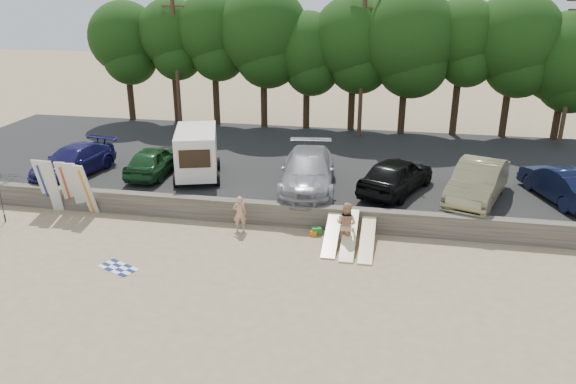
% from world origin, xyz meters
% --- Properties ---
extents(ground, '(120.00, 120.00, 0.00)m').
position_xyz_m(ground, '(0.00, 0.00, 0.00)').
color(ground, tan).
rests_on(ground, ground).
extents(seawall, '(44.00, 0.50, 1.00)m').
position_xyz_m(seawall, '(0.00, 3.00, 0.50)').
color(seawall, '#6B6356').
rests_on(seawall, ground).
extents(parking_lot, '(44.00, 14.50, 0.70)m').
position_xyz_m(parking_lot, '(0.00, 10.50, 0.35)').
color(parking_lot, '#282828').
rests_on(parking_lot, ground).
extents(treeline, '(33.51, 6.20, 9.21)m').
position_xyz_m(treeline, '(1.05, 17.52, 6.55)').
color(treeline, '#382616').
rests_on(treeline, parking_lot).
extents(utility_poles, '(25.80, 0.26, 9.00)m').
position_xyz_m(utility_poles, '(2.00, 16.00, 5.43)').
color(utility_poles, '#473321').
rests_on(utility_poles, parking_lot).
extents(box_trailer, '(3.04, 4.25, 2.46)m').
position_xyz_m(box_trailer, '(-5.41, 6.36, 2.08)').
color(box_trailer, white).
rests_on(box_trailer, parking_lot).
extents(car_0, '(2.92, 5.40, 1.49)m').
position_xyz_m(car_0, '(-11.72, 5.55, 1.44)').
color(car_0, '#18164E').
rests_on(car_0, parking_lot).
extents(car_1, '(1.83, 4.41, 1.50)m').
position_xyz_m(car_1, '(-7.76, 6.43, 1.45)').
color(car_1, '#17401C').
rests_on(car_1, parking_lot).
extents(car_2, '(3.11, 6.37, 1.79)m').
position_xyz_m(car_2, '(0.28, 5.74, 1.59)').
color(car_2, gray).
rests_on(car_2, parking_lot).
extents(car_3, '(3.91, 5.43, 1.72)m').
position_xyz_m(car_3, '(4.40, 6.14, 1.56)').
color(car_3, black).
rests_on(car_3, parking_lot).
extents(car_4, '(3.50, 5.70, 1.77)m').
position_xyz_m(car_4, '(7.97, 5.72, 1.59)').
color(car_4, olive).
rests_on(car_4, parking_lot).
extents(car_5, '(3.13, 5.08, 1.58)m').
position_xyz_m(car_5, '(11.74, 6.51, 1.49)').
color(car_5, black).
rests_on(car_5, parking_lot).
extents(surfboard_upright_0, '(0.51, 0.73, 2.53)m').
position_xyz_m(surfboard_upright_0, '(-11.49, 2.64, 1.26)').
color(surfboard_upright_0, silver).
rests_on(surfboard_upright_0, ground).
extents(surfboard_upright_1, '(0.55, 0.62, 2.56)m').
position_xyz_m(surfboard_upright_1, '(-10.94, 2.44, 1.28)').
color(surfboard_upright_1, silver).
rests_on(surfboard_upright_1, ground).
extents(surfboard_upright_2, '(0.58, 0.81, 2.52)m').
position_xyz_m(surfboard_upright_2, '(-10.35, 2.60, 1.26)').
color(surfboard_upright_2, silver).
rests_on(surfboard_upright_2, ground).
extents(surfboard_upright_3, '(0.55, 0.80, 2.52)m').
position_xyz_m(surfboard_upright_3, '(-9.81, 2.54, 1.26)').
color(surfboard_upright_3, silver).
rests_on(surfboard_upright_3, ground).
extents(surfboard_upright_4, '(0.60, 0.87, 2.51)m').
position_xyz_m(surfboard_upright_4, '(-9.24, 2.39, 1.25)').
color(surfboard_upright_4, silver).
rests_on(surfboard_upright_4, ground).
extents(surfboard_low_0, '(0.56, 2.90, 0.91)m').
position_xyz_m(surfboard_low_0, '(1.94, 1.54, 0.45)').
color(surfboard_low_0, beige).
rests_on(surfboard_low_0, ground).
extents(surfboard_low_1, '(0.56, 2.85, 1.06)m').
position_xyz_m(surfboard_low_1, '(2.66, 1.33, 0.53)').
color(surfboard_low_1, beige).
rests_on(surfboard_low_1, ground).
extents(surfboard_low_2, '(0.56, 2.93, 0.80)m').
position_xyz_m(surfboard_low_2, '(3.37, 1.34, 0.40)').
color(surfboard_low_2, beige).
rests_on(surfboard_low_2, ground).
extents(beachgoer_a, '(0.65, 0.52, 1.56)m').
position_xyz_m(beachgoer_a, '(-2.05, 2.06, 0.78)').
color(beachgoer_a, tan).
rests_on(beachgoer_a, ground).
extents(beachgoer_b, '(1.10, 1.00, 1.84)m').
position_xyz_m(beachgoer_b, '(2.50, 1.49, 0.92)').
color(beachgoer_b, tan).
rests_on(beachgoer_b, ground).
extents(cooler, '(0.46, 0.41, 0.32)m').
position_xyz_m(cooler, '(1.21, 2.26, 0.16)').
color(cooler, '#24842E').
rests_on(cooler, ground).
extents(gear_bag, '(0.31, 0.26, 0.22)m').
position_xyz_m(gear_bag, '(1.11, 2.16, 0.11)').
color(gear_bag, orange).
rests_on(gear_bag, ground).
extents(beach_towel, '(1.98, 1.98, 0.00)m').
position_xyz_m(beach_towel, '(-5.64, -2.02, 0.01)').
color(beach_towel, white).
rests_on(beach_towel, ground).
extents(beach_umbrella, '(3.22, 3.20, 2.22)m').
position_xyz_m(beach_umbrella, '(-12.57, 1.00, 1.11)').
color(beach_umbrella, black).
rests_on(beach_umbrella, ground).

